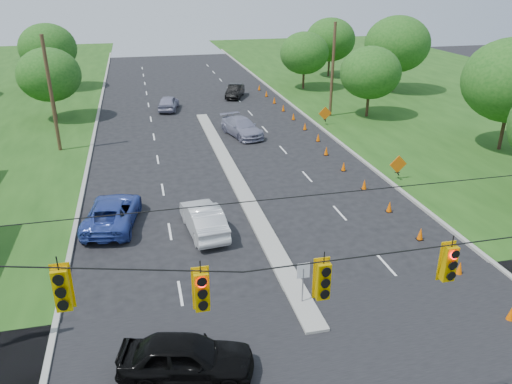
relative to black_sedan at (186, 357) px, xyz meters
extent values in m
cube|color=gray|center=(-4.87, 26.99, -0.80)|extent=(0.25, 110.00, 0.16)
cube|color=gray|center=(15.33, 26.99, -0.80)|extent=(0.25, 110.00, 0.16)
cube|color=gray|center=(5.23, 17.99, -0.80)|extent=(1.00, 34.00, 0.18)
cylinder|color=gray|center=(5.23, 2.99, 0.10)|extent=(0.06, 0.06, 1.80)
cube|color=white|center=(5.23, 2.99, 0.90)|extent=(0.55, 0.04, 0.70)
cylinder|color=black|center=(5.23, -4.01, 6.20)|extent=(24.00, 0.04, 0.04)
cube|color=#E9B100|center=(-2.77, -4.01, 5.95)|extent=(0.34, 0.24, 1.00)
cube|color=#E9B100|center=(0.23, -4.01, 5.42)|extent=(0.34, 0.24, 1.00)
cube|color=#E9B100|center=(3.23, -4.01, 5.25)|extent=(0.34, 0.24, 1.00)
cube|color=#E9B100|center=(6.73, -4.01, 5.25)|extent=(0.34, 0.24, 1.00)
cylinder|color=#422D1C|center=(-7.27, 26.99, 3.70)|extent=(0.28, 0.28, 9.00)
cylinder|color=#422D1C|center=(17.73, 31.99, 3.70)|extent=(0.28, 0.28, 9.00)
cone|color=#FB5F00|center=(13.15, -0.01, -0.45)|extent=(0.32, 0.32, 0.70)
cone|color=#FB5F00|center=(13.15, 3.49, -0.45)|extent=(0.32, 0.32, 0.70)
cone|color=#FB5F00|center=(13.15, 6.99, -0.45)|extent=(0.32, 0.32, 0.70)
cone|color=#FB5F00|center=(13.15, 10.49, -0.45)|extent=(0.32, 0.32, 0.70)
cone|color=#FB5F00|center=(13.15, 13.99, -0.45)|extent=(0.32, 0.32, 0.70)
cone|color=#FB5F00|center=(13.15, 17.49, -0.45)|extent=(0.32, 0.32, 0.70)
cone|color=#FB5F00|center=(13.15, 20.99, -0.45)|extent=(0.32, 0.32, 0.70)
cone|color=#FB5F00|center=(13.75, 24.49, -0.45)|extent=(0.32, 0.32, 0.70)
cone|color=#FB5F00|center=(13.75, 27.99, -0.45)|extent=(0.32, 0.32, 0.70)
cone|color=#FB5F00|center=(13.75, 31.49, -0.45)|extent=(0.32, 0.32, 0.70)
cone|color=#FB5F00|center=(13.75, 34.99, -0.45)|extent=(0.32, 0.32, 0.70)
cone|color=#FB5F00|center=(13.75, 38.49, -0.45)|extent=(0.32, 0.32, 0.70)
cone|color=#FB5F00|center=(13.75, 41.99, -0.45)|extent=(0.32, 0.32, 0.70)
cone|color=#FB5F00|center=(13.75, 45.49, -0.45)|extent=(0.32, 0.32, 0.70)
cube|color=black|center=(16.03, 14.99, -0.25)|extent=(0.06, 0.58, 0.26)
cube|color=black|center=(16.03, 14.99, -0.25)|extent=(0.06, 0.58, 0.26)
cube|color=orange|center=(16.03, 14.99, 0.35)|extent=(1.27, 0.05, 1.27)
cube|color=black|center=(16.03, 28.99, -0.25)|extent=(0.06, 0.58, 0.26)
cube|color=black|center=(16.03, 28.99, -0.25)|extent=(0.06, 0.58, 0.26)
cube|color=orange|center=(16.03, 28.99, 0.35)|extent=(1.27, 0.05, 1.27)
cylinder|color=black|center=(-8.77, 36.99, 0.46)|extent=(0.28, 0.28, 2.52)
ellipsoid|color=#194C14|center=(-8.77, 36.99, 3.54)|extent=(5.88, 5.88, 5.04)
cylinder|color=black|center=(-10.77, 51.99, 0.64)|extent=(0.28, 0.28, 2.88)
ellipsoid|color=#194C14|center=(-10.77, 51.99, 4.16)|extent=(6.72, 6.72, 5.76)
cylinder|color=black|center=(27.23, 18.99, 0.82)|extent=(0.28, 0.28, 3.24)
cylinder|color=black|center=(21.23, 30.99, 0.46)|extent=(0.28, 0.28, 2.52)
ellipsoid|color=#194C14|center=(21.23, 30.99, 3.54)|extent=(5.88, 5.88, 5.04)
cylinder|color=black|center=(29.23, 40.99, 0.82)|extent=(0.28, 0.28, 3.24)
ellipsoid|color=#194C14|center=(29.23, 40.99, 4.78)|extent=(7.56, 7.56, 6.48)
cylinder|color=black|center=(25.23, 51.99, 0.64)|extent=(0.28, 0.28, 2.88)
ellipsoid|color=#194C14|center=(25.23, 51.99, 4.16)|extent=(6.72, 6.72, 5.76)
cylinder|color=black|center=(19.23, 44.99, 0.46)|extent=(0.28, 0.28, 2.52)
ellipsoid|color=#194C14|center=(19.23, 44.99, 3.54)|extent=(5.88, 5.88, 5.04)
imported|color=black|center=(0.00, 0.00, 0.00)|extent=(5.03, 2.96, 1.60)
imported|color=silver|center=(2.06, 10.53, 0.01)|extent=(2.24, 5.06, 1.62)
imported|color=#2E449C|center=(-2.80, 12.55, -0.02)|extent=(3.54, 6.00, 1.57)
imported|color=gray|center=(7.79, 27.58, -0.03)|extent=(3.45, 5.73, 1.55)
imported|color=#8988A4|center=(2.22, 38.26, -0.04)|extent=(2.72, 4.75, 1.52)
imported|color=black|center=(10.12, 42.41, -0.07)|extent=(3.06, 4.68, 1.46)
camera|label=1|loc=(-0.79, -13.74, 12.18)|focal=35.00mm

